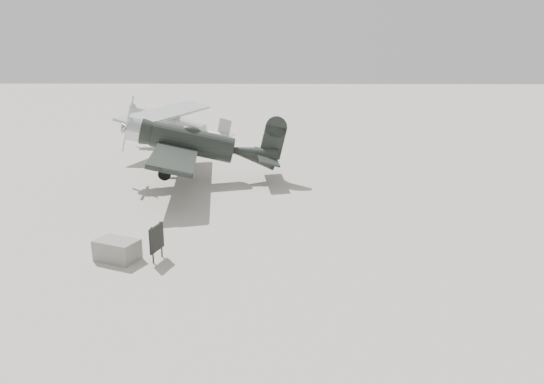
{
  "coord_description": "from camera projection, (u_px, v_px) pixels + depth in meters",
  "views": [
    {
      "loc": [
        -0.21,
        -19.27,
        7.4
      ],
      "look_at": [
        -0.53,
        1.57,
        1.5
      ],
      "focal_mm": 35.0,
      "sensor_mm": 36.0,
      "label": 1
    }
  ],
  "objects": [
    {
      "name": "equipment_block",
      "position": [
        117.0,
        250.0,
        18.61
      ],
      "size": [
        1.72,
        1.43,
        0.74
      ],
      "primitive_type": "cube",
      "rotation": [
        0.0,
        0.0,
        -0.41
      ],
      "color": "slate",
      "rests_on": "ground"
    },
    {
      "name": "sign_board",
      "position": [
        157.0,
        239.0,
        18.47
      ],
      "size": [
        0.32,
        0.91,
        1.34
      ],
      "rotation": [
        0.0,
        0.0,
        -0.28
      ],
      "color": "#333333",
      "rests_on": "ground"
    },
    {
      "name": "lowwing_monoplane",
      "position": [
        200.0,
        144.0,
        28.75
      ],
      "size": [
        8.67,
        12.13,
        3.9
      ],
      "rotation": [
        0.0,
        0.24,
        0.11
      ],
      "color": "black",
      "rests_on": "ground"
    },
    {
      "name": "highwing_monoplane",
      "position": [
        175.0,
        120.0,
        38.33
      ],
      "size": [
        7.98,
        11.11,
        3.16
      ],
      "rotation": [
        0.0,
        0.23,
        -0.29
      ],
      "color": "gray",
      "rests_on": "ground"
    },
    {
      "name": "ground",
      "position": [
        285.0,
        240.0,
        20.55
      ],
      "size": [
        160.0,
        160.0,
        0.0
      ],
      "primitive_type": "plane",
      "color": "#9B9589",
      "rests_on": "ground"
    }
  ]
}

